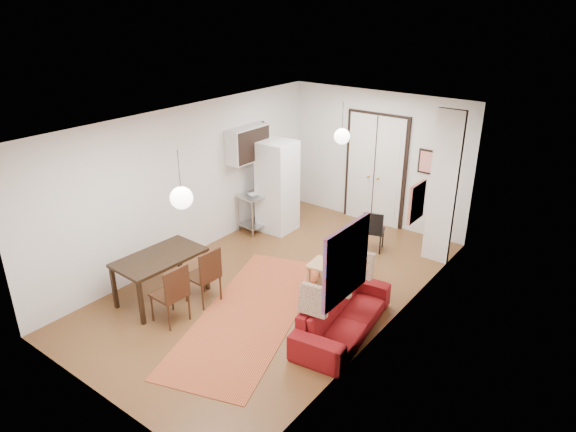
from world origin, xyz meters
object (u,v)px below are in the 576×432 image
Objects in this scene: fridge at (277,187)px; dining_chair_far at (174,286)px; kitchen_counter at (263,205)px; black_side_chair at (376,226)px; dining_chair_near at (206,268)px; dining_table at (160,261)px; coffee_table at (334,269)px; sofa at (343,314)px.

dining_chair_far is at bearing -78.74° from fridge.
kitchen_counter is 0.57m from fridge.
dining_chair_far is at bearing 54.24° from black_side_chair.
black_side_chair is (1.35, 3.35, -0.08)m from dining_chair_near.
black_side_chair is (2.13, 0.44, -0.49)m from fridge.
dining_chair_far is at bearing -22.71° from dining_table.
kitchen_counter is 2.51m from black_side_chair.
dining_table is 1.49× the size of dining_chair_near.
dining_table reaches higher than coffee_table.
black_side_chair is at bearing 160.62° from dining_chair_near.
fridge is 3.37m from dining_table.
fridge is at bearing 93.15° from dining_table.
fridge is 1.99× the size of dining_chair_far.
kitchen_counter reaches higher than sofa.
kitchen_counter is at bearing -158.67° from fridge.
kitchen_counter is (-2.58, 1.19, 0.18)m from coffee_table.
black_side_chair is (1.95, 3.80, -0.21)m from dining_table.
sofa is 4.05m from kitchen_counter.
coffee_table is 2.74m from dining_chair_far.
fridge is (0.31, 0.13, 0.46)m from kitchen_counter.
coffee_table is at bearing 30.04° from sofa.
dining_table is 0.76m from dining_chair_near.
dining_chair_far is 4.27m from black_side_chair.
dining_table is (-2.08, -2.04, 0.37)m from coffee_table.
sofa is at bearing -51.96° from coffee_table.
sofa is 2.10× the size of dining_chair_far.
dining_table is 0.66m from dining_chair_far.
dining_chair_near is (-1.48, -1.59, 0.23)m from coffee_table.
coffee_table is 0.82× the size of kitchen_counter.
coffee_table is at bearing 44.42° from dining_table.
dining_chair_near reaches higher than dining_table.
dining_chair_far is at bearing -64.49° from kitchen_counter.
dining_chair_far reaches higher than coffee_table.
fridge is at bearing -162.34° from dining_chair_near.
black_side_chair is at bearing 21.15° from kitchen_counter.
sofa is 2.21× the size of coffee_table.
coffee_table is 1.77m from black_side_chair.
kitchen_counter is 2.99m from dining_chair_near.
dining_chair_near is (-2.29, -0.56, 0.27)m from sofa.
kitchen_counter is at bearing 155.27° from coffee_table.
dining_chair_near is (1.10, -2.78, 0.05)m from kitchen_counter.
kitchen_counter is 1.16× the size of dining_chair_near.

